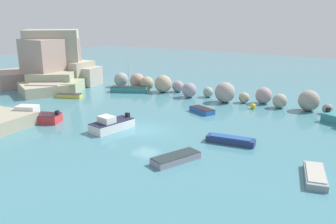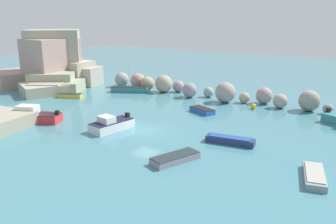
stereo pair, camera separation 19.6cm
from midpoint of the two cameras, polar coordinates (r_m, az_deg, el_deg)
cove_water at (r=35.98m, az=-3.58°, el=-3.02°), size 160.00×160.00×0.00m
cliff_headland_left at (r=61.73m, az=-18.45°, el=7.25°), size 19.60×15.72×9.28m
rock_breakwater at (r=49.16m, az=9.06°, el=3.28°), size 42.41×4.73×2.78m
channel_buoy at (r=45.40m, az=14.01°, el=0.92°), size 0.70×0.70×0.70m
moored_boat_0 at (r=54.44m, az=-6.25°, el=3.77°), size 5.75×4.18×5.20m
moored_boat_1 at (r=42.53m, az=5.79°, el=0.27°), size 3.58×2.57×0.60m
moored_boat_3 at (r=36.32m, az=-9.18°, el=-2.04°), size 2.68×4.87×1.61m
moored_boat_4 at (r=52.31m, az=-15.79°, el=2.63°), size 3.77×2.62×0.60m
moored_boat_5 at (r=32.63m, az=10.38°, el=-4.61°), size 4.61×1.89×0.68m
moored_boat_6 at (r=41.61m, az=-21.52°, el=-0.58°), size 6.72×4.51×1.85m
moored_boat_8 at (r=28.32m, az=1.40°, el=-7.62°), size 2.81×4.44×0.58m
moored_boat_9 at (r=27.61m, az=23.19°, el=-9.61°), size 2.48×4.44×0.56m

